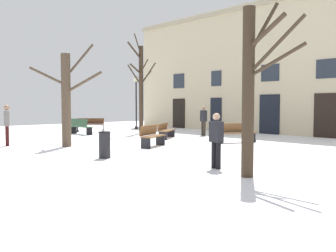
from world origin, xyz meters
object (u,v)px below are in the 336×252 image
object	(u,v)px
person_strolling	(216,138)
person_crossing_plaza	(7,123)
tree_right_of_center	(67,97)
bench_near_center_tree	(166,130)
bench_far_corner	(90,125)
person_near_bench	(204,119)
litter_bin	(105,145)
streetlamp	(136,97)
tree_foreground	(141,86)
bench_near_lamp	(152,136)
tree_left_of_center	(251,87)
bench_facing_shops	(80,126)
bench_back_to_back_right	(236,133)

from	to	relation	value
person_strolling	person_crossing_plaza	world-z (taller)	person_crossing_plaza
tree_right_of_center	person_crossing_plaza	xyz separation A→B (m)	(-2.00, -1.81, -1.12)
tree_right_of_center	person_strolling	distance (m)	8.09
bench_near_center_tree	person_crossing_plaza	world-z (taller)	person_crossing_plaza
person_crossing_plaza	bench_far_corner	bearing A→B (deg)	148.98
person_near_bench	person_strolling	distance (m)	11.14
litter_bin	person_near_bench	xyz separation A→B (m)	(-3.79, 9.21, 0.50)
streetlamp	person_crossing_plaza	world-z (taller)	streetlamp
tree_foreground	bench_near_lamp	world-z (taller)	tree_foreground
tree_left_of_center	litter_bin	world-z (taller)	tree_left_of_center
bench_near_center_tree	tree_right_of_center	bearing A→B (deg)	146.60
bench_near_center_tree	bench_near_lamp	distance (m)	4.04
tree_left_of_center	person_strolling	bearing A→B (deg)	166.06
tree_foreground	bench_near_center_tree	world-z (taller)	tree_foreground
streetlamp	bench_facing_shops	xyz separation A→B (m)	(1.47, -5.40, -1.87)
person_strolling	tree_foreground	bearing A→B (deg)	154.56
tree_foreground	bench_facing_shops	world-z (taller)	tree_foreground
tree_right_of_center	streetlamp	distance (m)	11.43
bench_near_center_tree	bench_back_to_back_right	xyz separation A→B (m)	(3.89, 0.98, 0.05)
tree_foreground	litter_bin	size ratio (longest dim) A/B	6.73
streetlamp	tree_foreground	bearing A→B (deg)	-33.32
bench_facing_shops	person_strolling	bearing A→B (deg)	162.76
tree_right_of_center	bench_near_center_tree	bearing A→B (deg)	89.99
tree_right_of_center	person_crossing_plaza	world-z (taller)	tree_right_of_center
bench_near_center_tree	person_crossing_plaza	distance (m)	7.87
tree_foreground	bench_near_center_tree	bearing A→B (deg)	-18.73
bench_back_to_back_right	tree_left_of_center	bearing A→B (deg)	-116.86
bench_near_lamp	person_crossing_plaza	distance (m)	6.39
bench_facing_shops	bench_back_to_back_right	bearing A→B (deg)	-165.41
bench_back_to_back_right	person_strolling	size ratio (longest dim) A/B	1.20
streetlamp	litter_bin	bearing A→B (deg)	-42.02
bench_near_center_tree	person_strolling	xyz separation A→B (m)	(7.98, -5.33, 0.44)
streetlamp	person_near_bench	xyz separation A→B (m)	(7.14, -0.64, -1.40)
streetlamp	bench_facing_shops	size ratio (longest dim) A/B	2.11
streetlamp	bench_back_to_back_right	bearing A→B (deg)	-12.37
tree_foreground	tree_right_of_center	size ratio (longest dim) A/B	1.36
tree_right_of_center	bench_back_to_back_right	world-z (taller)	tree_right_of_center
bench_near_lamp	bench_far_corner	bearing A→B (deg)	50.18
tree_foreground	person_crossing_plaza	world-z (taller)	tree_foreground
streetlamp	person_strolling	xyz separation A→B (m)	(14.86, -8.68, -1.49)
tree_right_of_center	bench_far_corner	bearing A→B (deg)	142.53
bench_far_corner	person_crossing_plaza	xyz separation A→B (m)	(5.00, -7.18, 0.55)
litter_bin	bench_far_corner	world-z (taller)	litter_bin
tree_right_of_center	person_crossing_plaza	distance (m)	2.92
bench_near_center_tree	bench_back_to_back_right	bearing A→B (deg)	-109.21
tree_left_of_center	person_crossing_plaza	world-z (taller)	tree_left_of_center
streetlamp	person_crossing_plaza	bearing A→B (deg)	-65.92
tree_left_of_center	bench_back_to_back_right	xyz separation A→B (m)	(-5.47, 6.66, -1.79)
streetlamp	person_crossing_plaza	xyz separation A→B (m)	(4.89, -10.93, -1.34)
tree_foreground	bench_near_lamp	distance (m)	8.04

